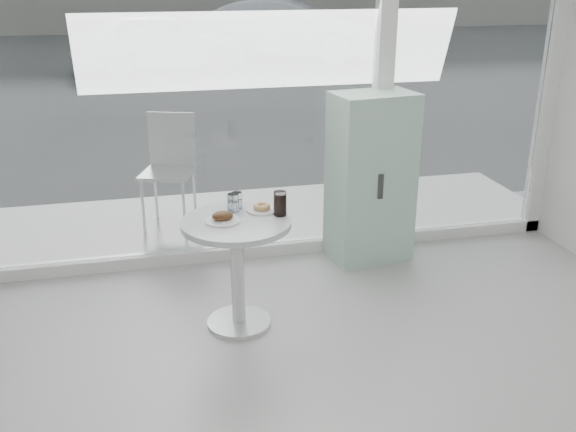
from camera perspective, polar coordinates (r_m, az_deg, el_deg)
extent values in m
cube|color=white|center=(5.53, -1.07, -2.84)|extent=(5.00, 0.12, 0.10)
cube|color=white|center=(6.11, 22.37, 12.11)|extent=(0.12, 0.12, 3.00)
cube|color=white|center=(5.37, 8.47, 12.39)|extent=(0.14, 0.14, 3.00)
cube|color=white|center=(5.03, -9.99, 10.56)|extent=(3.21, 0.02, 2.60)
cube|color=white|center=(5.72, 15.81, 11.34)|extent=(1.41, 0.02, 2.60)
cylinder|color=silver|center=(4.50, -4.36, -9.38)|extent=(0.44, 0.44, 0.03)
cylinder|color=silver|center=(4.33, -4.49, -5.33)|extent=(0.09, 0.09, 0.70)
cylinder|color=white|center=(4.18, -4.64, -0.66)|extent=(0.72, 0.72, 0.04)
cube|color=beige|center=(6.26, -2.62, -0.15)|extent=(5.60, 1.60, 0.05)
cube|color=#333333|center=(18.12, -10.08, 13.53)|extent=(40.00, 24.00, 0.00)
cube|color=#9AC5AE|center=(5.29, 7.36, 3.36)|extent=(0.70, 0.51, 1.39)
cube|color=#333333|center=(5.09, 8.24, 2.61)|extent=(0.04, 0.03, 0.20)
cylinder|color=silver|center=(5.90, -12.77, 0.83)|extent=(0.03, 0.03, 0.50)
cylinder|color=silver|center=(5.79, -9.23, 0.69)|extent=(0.03, 0.03, 0.50)
cylinder|color=silver|center=(6.24, -11.67, 2.03)|extent=(0.03, 0.03, 0.50)
cylinder|color=silver|center=(6.13, -8.31, 1.92)|extent=(0.03, 0.03, 0.50)
cube|color=silver|center=(5.93, -10.66, 3.76)|extent=(0.57, 0.57, 0.03)
cube|color=silver|center=(6.06, -10.26, 6.76)|extent=(0.43, 0.17, 0.50)
imported|color=silver|center=(16.02, -11.41, 15.00)|extent=(4.33, 2.45, 1.39)
imported|color=#A9ABB1|center=(17.56, -0.31, 16.22)|extent=(5.10, 3.16, 1.59)
cylinder|color=white|center=(4.16, -5.82, -0.42)|extent=(0.23, 0.23, 0.01)
cube|color=white|center=(4.15, -5.54, -0.32)|extent=(0.14, 0.13, 0.00)
ellipsoid|color=#3C2310|center=(4.14, -5.84, 0.01)|extent=(0.14, 0.11, 0.06)
ellipsoid|color=#3C2310|center=(4.17, -5.40, 0.09)|extent=(0.07, 0.06, 0.04)
cylinder|color=white|center=(4.32, -2.34, 0.51)|extent=(0.20, 0.20, 0.01)
torus|color=#A77D4C|center=(4.31, -2.35, 0.84)|extent=(0.12, 0.12, 0.04)
cylinder|color=white|center=(4.30, -4.90, 1.17)|extent=(0.08, 0.08, 0.12)
cylinder|color=white|center=(4.31, -4.88, 0.85)|extent=(0.06, 0.06, 0.07)
cylinder|color=white|center=(4.36, -4.54, 1.40)|extent=(0.07, 0.07, 0.11)
cylinder|color=white|center=(4.37, -4.54, 1.11)|extent=(0.06, 0.06, 0.06)
cylinder|color=white|center=(4.22, -0.71, 1.11)|extent=(0.09, 0.09, 0.16)
cylinder|color=black|center=(4.22, -0.71, 1.02)|extent=(0.07, 0.07, 0.15)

